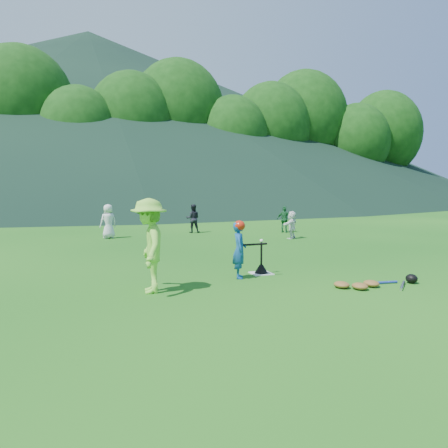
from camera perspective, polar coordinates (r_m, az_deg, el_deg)
name	(u,v)px	position (r m, az deg, el deg)	size (l,w,h in m)	color
ground	(261,274)	(9.73, 4.88, -6.50)	(120.00, 120.00, 0.00)	#134F12
home_plate	(261,273)	(9.73, 4.88, -6.44)	(0.45, 0.45, 0.02)	silver
baseball	(261,241)	(9.62, 4.92, -2.19)	(0.08, 0.08, 0.08)	white
batter_child	(239,250)	(9.17, 2.01, -3.42)	(0.43, 0.28, 1.19)	navy
adult_coach	(149,246)	(8.02, -9.74, -2.80)	(1.11, 0.64, 1.72)	#87DC40
fielder_a	(108,221)	(16.68, -14.88, 0.34)	(0.62, 0.40, 1.27)	silver
fielder_b	(193,219)	(18.09, -4.08, 0.71)	(0.57, 0.45, 1.18)	black
fielder_c	(285,219)	(18.35, 7.93, 0.61)	(0.64, 0.27, 1.10)	#1C5F32
fielder_d	(292,225)	(16.22, 8.84, -0.12)	(0.94, 0.30, 1.02)	white
batting_tee	(261,268)	(9.71, 4.89, -5.75)	(0.30, 0.30, 0.68)	black
batter_gear	(240,227)	(9.12, 2.17, -0.42)	(0.73, 0.26, 0.55)	red
equipment_pile	(372,283)	(8.94, 18.74, -7.36)	(1.80, 0.76, 0.19)	olive
outfield_fence	(122,201)	(36.93, -13.16, 2.94)	(70.07, 0.08, 1.33)	gray
tree_line	(116,119)	(43.19, -13.93, 13.20)	(70.04, 11.40, 14.82)	#382314
distant_hills	(49,117)	(91.53, -21.92, 12.84)	(155.00, 140.00, 32.00)	black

